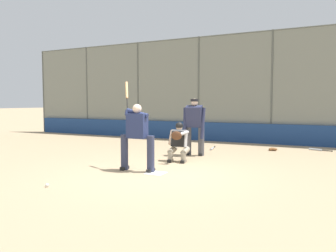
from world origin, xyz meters
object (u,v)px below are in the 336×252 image
Objects in this scene: spare_bat_near_backstop at (212,148)px; spare_bat_by_padding at (317,150)px; baseball_loose at (47,185)px; catcher_behind_plate at (178,141)px; fielding_glove_on_dirt at (273,149)px; batter_at_plate at (137,135)px; umpire_home at (194,125)px.

spare_bat_near_backstop and spare_bat_by_padding have the same top height.
spare_bat_near_backstop is 11.59× the size of baseball_loose.
catcher_behind_plate is 15.07× the size of baseball_loose.
spare_bat_near_backstop is 3.62m from spare_bat_by_padding.
spare_bat_by_padding is 10.30× the size of baseball_loose.
fielding_glove_on_dirt is 7.75m from baseball_loose.
batter_at_plate reaches higher than umpire_home.
fielding_glove_on_dirt is 3.97× the size of baseball_loose.
umpire_home reaches higher than baseball_loose.
batter_at_plate is at bearing -110.68° from baseball_loose.
batter_at_plate is at bearing 77.60° from spare_bat_by_padding.
spare_bat_by_padding is (-3.38, -1.31, 0.00)m from spare_bat_near_backstop.
catcher_behind_plate is 1.26m from umpire_home.
umpire_home is at bearing 61.64° from spare_bat_by_padding.
spare_bat_near_backstop is at bearing -98.61° from batter_at_plate.
catcher_behind_plate is at bearing 82.11° from umpire_home.
spare_bat_near_backstop is at bearing -98.51° from catcher_behind_plate.
baseball_loose is (1.20, 4.88, -0.93)m from umpire_home.
batter_at_plate is at bearing 74.13° from umpire_home.
fielding_glove_on_dirt is at bearing -128.43° from catcher_behind_plate.
catcher_behind_plate reaches higher than spare_bat_near_backstop.
spare_bat_near_backstop is (-0.08, -1.55, -0.93)m from umpire_home.
spare_bat_near_backstop is (-0.49, -4.32, -0.85)m from batter_at_plate.
baseball_loose reaches higher than spare_bat_by_padding.
catcher_behind_plate is (-0.40, -1.57, -0.31)m from batter_at_plate.
catcher_behind_plate is 3.90m from baseball_loose.
umpire_home is 3.12m from fielding_glove_on_dirt.
umpire_home reaches higher than catcher_behind_plate.
fielding_glove_on_dirt is (-2.07, -2.15, -0.91)m from umpire_home.
umpire_home is 4.58m from spare_bat_by_padding.
fielding_glove_on_dirt is (-2.48, -4.92, -0.84)m from batter_at_plate.
batter_at_plate is 2.81m from umpire_home.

